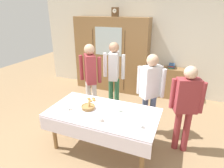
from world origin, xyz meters
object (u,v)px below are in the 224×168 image
object	(u,v)px
dining_table	(102,117)
tea_cup_center	(140,126)
tea_cup_far_right	(100,120)
tea_cup_mid_right	(119,110)
pastry_plate	(91,100)
person_by_cabinet	(186,102)
tea_cup_mid_left	(68,108)
person_behind_table_right	(150,88)
person_near_right_end	(114,71)
wall_cabinet	(111,55)
bookshelf_low	(170,83)
spoon_far_right	(111,104)
book_stack	(172,66)
person_behind_table_left	(90,74)
bread_basket	(88,107)
mantel_clock	(115,12)
spoon_center	(101,115)

from	to	relation	value
dining_table	tea_cup_center	size ratio (longest dim) A/B	14.17
tea_cup_far_right	tea_cup_mid_right	size ratio (longest dim) A/B	1.00
pastry_plate	person_by_cabinet	size ratio (longest dim) A/B	0.18
tea_cup_far_right	tea_cup_mid_left	world-z (taller)	same
person_behind_table_right	person_near_right_end	distance (m)	1.10
wall_cabinet	tea_cup_mid_left	bearing A→B (deg)	-83.20
tea_cup_far_right	person_behind_table_right	size ratio (longest dim) A/B	0.08
bookshelf_low	spoon_far_right	world-z (taller)	bookshelf_low
book_stack	tea_cup_far_right	xyz separation A→B (m)	(-0.74, -2.88, -0.15)
dining_table	tea_cup_mid_left	bearing A→B (deg)	-167.04
bookshelf_low	pastry_plate	world-z (taller)	bookshelf_low
tea_cup_mid_right	person_behind_table_left	size ratio (longest dim) A/B	0.08
bookshelf_low	tea_cup_center	xyz separation A→B (m)	(-0.13, -2.81, 0.34)
tea_cup_center	person_behind_table_left	bearing A→B (deg)	141.28
bread_basket	mantel_clock	bearing A→B (deg)	101.25
spoon_far_right	person_by_cabinet	xyz separation A→B (m)	(1.24, 0.20, 0.19)
spoon_center	person_near_right_end	bearing A→B (deg)	103.49
bread_basket	spoon_far_right	world-z (taller)	bread_basket
pastry_plate	spoon_center	world-z (taller)	pastry_plate
tea_cup_center	pastry_plate	size ratio (longest dim) A/B	0.46
tea_cup_mid_left	tea_cup_mid_right	size ratio (longest dim) A/B	1.00
person_near_right_end	person_by_cabinet	xyz separation A→B (m)	(1.59, -0.84, -0.08)
dining_table	tea_cup_mid_right	bearing A→B (deg)	28.51
book_stack	spoon_center	world-z (taller)	book_stack
tea_cup_mid_right	pastry_plate	bearing A→B (deg)	163.50
dining_table	bookshelf_low	distance (m)	2.77
dining_table	mantel_clock	size ratio (longest dim) A/B	7.67
wall_cabinet	tea_cup_center	world-z (taller)	wall_cabinet
tea_cup_center	person_behind_table_right	size ratio (longest dim) A/B	0.08
dining_table	spoon_center	bearing A→B (deg)	-78.26
tea_cup_mid_right	pastry_plate	xyz separation A→B (m)	(-0.61, 0.18, -0.01)
person_near_right_end	person_by_cabinet	size ratio (longest dim) A/B	1.08
tea_cup_mid_left	person_near_right_end	bearing A→B (deg)	80.50
pastry_plate	person_behind_table_right	world-z (taller)	person_behind_table_right
person_behind_table_right	person_behind_table_left	size ratio (longest dim) A/B	0.96
tea_cup_mid_left	spoon_center	xyz separation A→B (m)	(0.59, 0.04, -0.02)
spoon_center	book_stack	bearing A→B (deg)	73.66
tea_cup_center	dining_table	bearing A→B (deg)	165.95
tea_cup_far_right	person_by_cabinet	size ratio (longest dim) A/B	0.08
mantel_clock	person_behind_table_right	world-z (taller)	mantel_clock
wall_cabinet	person_near_right_end	distance (m)	1.37
book_stack	tea_cup_center	world-z (taller)	book_stack
dining_table	bread_basket	distance (m)	0.31
pastry_plate	person_near_right_end	world-z (taller)	person_near_right_end
dining_table	tea_cup_mid_right	size ratio (longest dim) A/B	14.17
book_stack	person_near_right_end	size ratio (longest dim) A/B	0.14
dining_table	spoon_far_right	bearing A→B (deg)	85.75
spoon_center	person_by_cabinet	xyz separation A→B (m)	(1.25, 0.60, 0.19)
mantel_clock	tea_cup_mid_right	distance (m)	3.05
wall_cabinet	person_near_right_end	bearing A→B (deg)	-65.18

